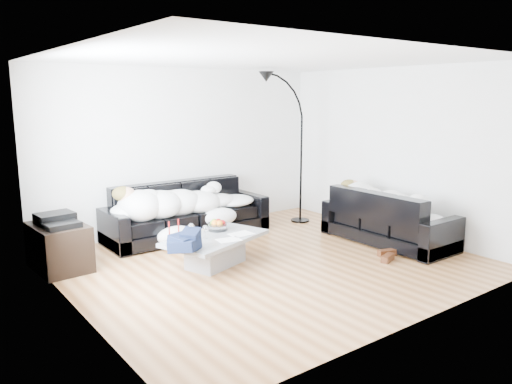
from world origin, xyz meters
TOP-DOWN VIEW (x-y plane):
  - ground at (0.00, 0.00)m, footprint 5.00×5.00m
  - wall_back at (0.00, 2.25)m, footprint 5.00×0.02m
  - wall_left at (-2.50, 0.00)m, footprint 0.02×4.50m
  - wall_right at (2.50, 0.00)m, footprint 0.02×4.50m
  - ceiling at (0.00, 0.00)m, footprint 5.00×5.00m
  - sofa_back at (-0.25, 1.75)m, footprint 2.55×0.88m
  - sofa_right at (1.98, -0.34)m, footprint 0.85×1.97m
  - sleeper_back at (-0.25, 1.70)m, footprint 2.16×0.75m
  - sleeper_right at (1.98, -0.34)m, footprint 0.71×1.69m
  - teal_cushion at (1.92, 0.27)m, footprint 0.42×0.38m
  - coffee_table at (-0.63, 0.33)m, footprint 1.51×1.16m
  - fruit_bowl at (-0.45, 0.56)m, footprint 0.31×0.31m
  - wine_glass_a at (-0.92, 0.44)m, footprint 0.10×0.10m
  - wine_glass_b at (-1.00, 0.37)m, footprint 0.07×0.07m
  - wine_glass_c at (-0.78, 0.32)m, footprint 0.07×0.07m
  - candle_left at (-1.16, 0.56)m, footprint 0.05×0.05m
  - candle_right at (-1.01, 0.60)m, footprint 0.04×0.04m
  - newspaper_a at (-0.31, 0.21)m, footprint 0.31×0.24m
  - newspaper_b at (-0.59, 0.08)m, footprint 0.32×0.25m
  - navy_jacket at (-1.19, 0.09)m, footprint 0.51×0.48m
  - shoes at (1.37, -0.83)m, footprint 0.47×0.36m
  - av_cabinet at (-2.28, 1.39)m, footprint 0.64×0.88m
  - stereo at (-2.28, 1.39)m, footprint 0.47×0.38m
  - floor_lamp at (1.80, 1.42)m, footprint 0.87×0.62m

SIDE VIEW (x-z plane):
  - ground at x=0.00m, z-range 0.00..0.00m
  - shoes at x=1.37m, z-range 0.00..0.10m
  - coffee_table at x=-0.63m, z-range 0.00..0.39m
  - av_cabinet at x=-2.28m, z-range 0.00..0.58m
  - newspaper_a at x=-0.31m, z-range 0.39..0.40m
  - newspaper_b at x=-0.59m, z-range 0.39..0.40m
  - sofa_right at x=1.98m, z-range 0.00..0.80m
  - sofa_back at x=-0.25m, z-range 0.00..0.83m
  - fruit_bowl at x=-0.45m, z-range 0.39..0.55m
  - wine_glass_b at x=-1.00m, z-range 0.39..0.56m
  - wine_glass_c at x=-0.78m, z-range 0.39..0.56m
  - wine_glass_a at x=-0.92m, z-range 0.39..0.58m
  - candle_left at x=-1.16m, z-range 0.39..0.61m
  - candle_right at x=-1.01m, z-range 0.39..0.62m
  - navy_jacket at x=-1.19m, z-range 0.47..0.67m
  - sleeper_right at x=1.98m, z-range 0.42..0.83m
  - sleeper_back at x=-0.25m, z-range 0.42..0.85m
  - stereo at x=-2.28m, z-range 0.58..0.71m
  - teal_cushion at x=1.92m, z-range 0.62..0.82m
  - floor_lamp at x=1.80m, z-range 0.00..2.23m
  - wall_back at x=0.00m, z-range 0.00..2.60m
  - wall_left at x=-2.50m, z-range 0.00..2.60m
  - wall_right at x=2.50m, z-range 0.00..2.60m
  - ceiling at x=0.00m, z-range 2.60..2.60m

